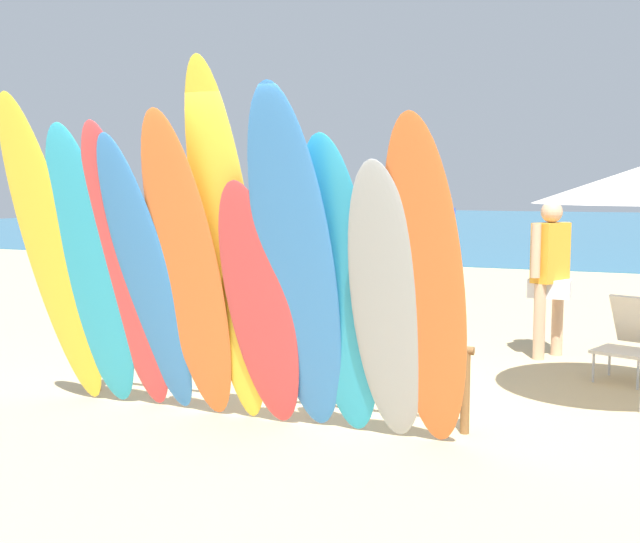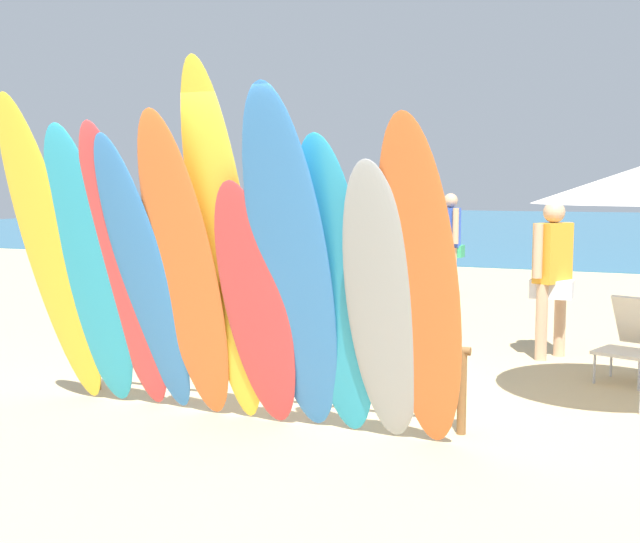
% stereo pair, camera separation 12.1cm
% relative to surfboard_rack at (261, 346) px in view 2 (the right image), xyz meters
% --- Properties ---
extents(ground, '(60.00, 60.00, 0.00)m').
position_rel_surfboard_rack_xyz_m(ground, '(0.00, 14.00, -0.54)').
color(ground, tan).
extents(ocean_water, '(60.00, 40.00, 0.02)m').
position_rel_surfboard_rack_xyz_m(ocean_water, '(0.00, 32.24, -0.53)').
color(ocean_water, teal).
rests_on(ocean_water, ground).
extents(surfboard_rack, '(3.49, 0.07, 0.67)m').
position_rel_surfboard_rack_xyz_m(surfboard_rack, '(0.00, 0.00, 0.00)').
color(surfboard_rack, brown).
rests_on(surfboard_rack, ground).
extents(surfboard_yellow_0, '(0.55, 0.99, 2.57)m').
position_rel_surfboard_rack_xyz_m(surfboard_yellow_0, '(-1.55, -0.68, 0.75)').
color(surfboard_yellow_0, yellow).
rests_on(surfboard_yellow_0, ground).
extents(surfboard_teal_1, '(0.62, 0.94, 2.34)m').
position_rel_surfboard_rack_xyz_m(surfboard_teal_1, '(-1.21, -0.63, 0.63)').
color(surfboard_teal_1, '#289EC6').
rests_on(surfboard_teal_1, ground).
extents(surfboard_red_2, '(0.50, 0.93, 2.35)m').
position_rel_surfboard_rack_xyz_m(surfboard_red_2, '(-0.89, -0.61, 0.64)').
color(surfboard_red_2, '#D13D42').
rests_on(surfboard_red_2, ground).
extents(surfboard_blue_3, '(0.58, 1.00, 2.25)m').
position_rel_surfboard_rack_xyz_m(surfboard_blue_3, '(-0.68, -0.64, 0.59)').
color(surfboard_blue_3, '#337AD1').
rests_on(surfboard_blue_3, ground).
extents(surfboard_orange_4, '(0.55, 0.93, 2.41)m').
position_rel_surfboard_rack_xyz_m(surfboard_orange_4, '(-0.29, -0.68, 0.67)').
color(surfboard_orange_4, orange).
rests_on(surfboard_orange_4, ground).
extents(surfboard_yellow_5, '(0.48, 0.88, 2.76)m').
position_rel_surfboard_rack_xyz_m(surfboard_yellow_5, '(0.02, -0.64, 0.84)').
color(surfboard_yellow_5, yellow).
rests_on(surfboard_yellow_5, ground).
extents(surfboard_red_6, '(0.58, 0.79, 1.91)m').
position_rel_surfboard_rack_xyz_m(surfboard_red_6, '(0.28, -0.60, 0.42)').
color(surfboard_red_6, '#D13D42').
rests_on(surfboard_red_6, ground).
extents(surfboard_blue_7, '(0.62, 1.09, 2.54)m').
position_rel_surfboard_rack_xyz_m(surfboard_blue_7, '(0.62, -0.71, 0.73)').
color(surfboard_blue_7, '#337AD1').
rests_on(surfboard_blue_7, ground).
extents(surfboard_teal_8, '(0.59, 0.77, 2.22)m').
position_rel_surfboard_rack_xyz_m(surfboard_teal_8, '(0.89, -0.57, 0.57)').
color(surfboard_teal_8, '#289EC6').
rests_on(surfboard_teal_8, ground).
extents(surfboard_grey_9, '(0.53, 0.85, 2.04)m').
position_rel_surfboard_rack_xyz_m(surfboard_grey_9, '(1.26, -0.63, 0.48)').
color(surfboard_grey_9, '#999EA3').
rests_on(surfboard_grey_9, ground).
extents(surfboard_orange_10, '(0.56, 0.92, 2.32)m').
position_rel_surfboard_rack_xyz_m(surfboard_orange_10, '(1.55, -0.67, 0.63)').
color(surfboard_orange_10, orange).
rests_on(surfboard_orange_10, ground).
extents(beachgoer_by_water, '(0.44, 0.58, 1.69)m').
position_rel_surfboard_rack_xyz_m(beachgoer_by_water, '(1.94, 3.02, 0.44)').
color(beachgoer_by_water, tan).
rests_on(beachgoer_by_water, ground).
extents(beachgoer_strolling, '(0.48, 0.38, 1.50)m').
position_rel_surfboard_rack_xyz_m(beachgoer_strolling, '(-1.06, 8.11, 0.33)').
color(beachgoer_strolling, '#9E704C').
rests_on(beachgoer_strolling, ground).
extents(beachgoer_photographing, '(0.54, 0.40, 1.65)m').
position_rel_surfboard_rack_xyz_m(beachgoer_photographing, '(0.21, 3.60, 0.41)').
color(beachgoer_photographing, tan).
rests_on(beachgoer_photographing, ground).
extents(beachgoer_near_rack, '(0.45, 0.57, 1.72)m').
position_rel_surfboard_rack_xyz_m(beachgoer_near_rack, '(-0.25, 7.32, 0.46)').
color(beachgoer_near_rack, tan).
rests_on(beachgoer_near_rack, ground).
extents(beachgoer_midbeach, '(0.40, 0.55, 1.52)m').
position_rel_surfboard_rack_xyz_m(beachgoer_midbeach, '(-0.17, 4.92, 0.34)').
color(beachgoer_midbeach, '#9E704C').
rests_on(beachgoer_midbeach, ground).
extents(beach_chair_red, '(0.72, 0.86, 0.80)m').
position_rel_surfboard_rack_xyz_m(beach_chair_red, '(2.80, 2.32, -0.11)').
color(beach_chair_red, '#B7B7BC').
rests_on(beach_chair_red, ground).
extents(distant_boat, '(3.75, 1.05, 0.30)m').
position_rel_surfboard_rack_xyz_m(distant_boat, '(-6.37, 22.71, -0.40)').
color(distant_boat, teal).
rests_on(distant_boat, ground).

